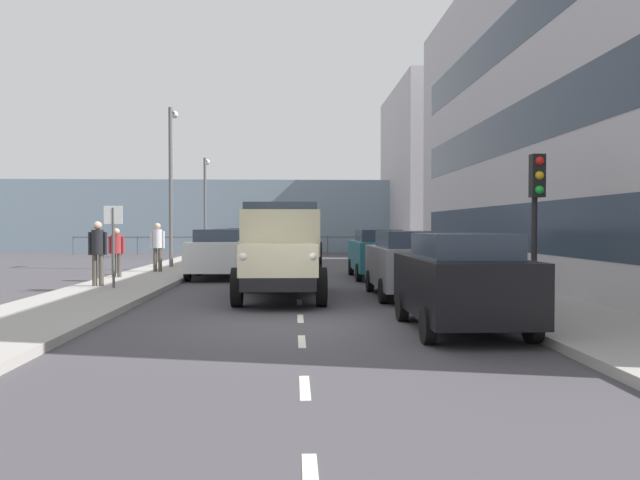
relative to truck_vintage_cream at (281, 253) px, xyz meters
The scene contains 22 objects.
ground_plane 6.06m from the truck_vintage_cream, 94.47° to the right, with size 80.00×80.00×0.00m, color #423F44.
sidewalk_left 8.21m from the truck_vintage_cream, 133.19° to the right, with size 2.71×38.25×0.15m, color #9E9993.
sidewalk_right 7.61m from the truck_vintage_cream, 51.96° to the right, with size 2.71×38.25×0.15m, color #9E9993.
road_centreline_markings 5.04m from the truck_vintage_cream, 95.43° to the right, with size 0.12×33.22×0.01m.
building_terrace 12.46m from the truck_vintage_cream, 161.78° to the right, with size 8.36×25.15×11.13m.
building_far_block 28.64m from the truck_vintage_cream, 113.06° to the right, with size 8.35×12.41×10.91m.
sea_horizon 28.09m from the truck_vintage_cream, 90.95° to the right, with size 80.00×0.80×5.00m, color gray.
seawall_railing 24.46m from the truck_vintage_cream, 91.09° to the right, with size 28.08×0.08×1.20m.
truck_vintage_cream is the anchor object (origin of this frame).
car_black_kerbside_near 5.82m from the truck_vintage_cream, 124.16° to the left, with size 1.84×3.85×1.72m.
car_grey_kerbside_1 3.32m from the truck_vintage_cream, behind, with size 1.78×4.29×1.72m.
car_teal_kerbside_2 7.24m from the truck_vintage_cream, 116.84° to the right, with size 1.76×4.49×1.72m.
car_white_oppositeside_0 7.10m from the truck_vintage_cream, 70.76° to the right, with size 1.94×4.08×1.72m.
car_red_oppositeside_1 12.07m from the truck_vintage_cream, 78.83° to the right, with size 1.93×4.29×1.72m.
car_silver_oppositeside_2 17.99m from the truck_vintage_cream, 82.53° to the right, with size 1.89×4.04×1.72m.
pedestrian_strolling 5.69m from the truck_vintage_cream, 23.85° to the right, with size 0.53×0.34×1.83m.
pedestrian_with_bag 7.73m from the truck_vintage_cream, 44.20° to the right, with size 0.53×0.34×1.62m.
pedestrian_by_lamp 9.19m from the truck_vintage_cream, 59.00° to the right, with size 0.53×0.34×1.80m.
traffic_light_near 6.18m from the truck_vintage_cream, 153.90° to the left, with size 0.28×0.41×3.20m.
lamp_post_promenade 12.27m from the truck_vintage_cream, 66.28° to the right, with size 0.32×1.14×6.62m.
lamp_post_far 20.84m from the truck_vintage_cream, 76.95° to the right, with size 0.32×1.14×5.52m.
street_sign 5.00m from the truck_vintage_cream, 21.36° to the right, with size 0.50×0.07×2.25m.
Camera 1 is at (0.12, 11.76, 1.86)m, focal length 35.44 mm.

